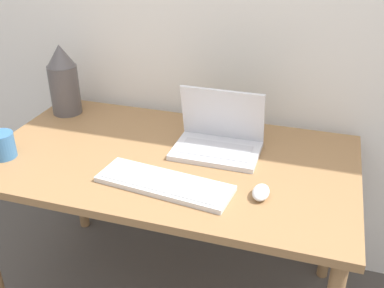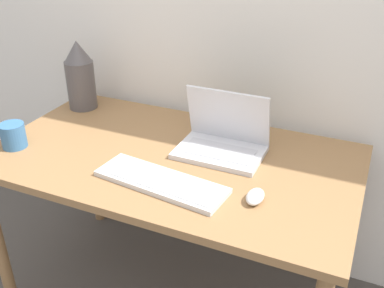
{
  "view_description": "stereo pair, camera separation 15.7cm",
  "coord_description": "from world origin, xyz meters",
  "px_view_note": "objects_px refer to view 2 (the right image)",
  "views": [
    {
      "loc": [
        0.52,
        -0.99,
        1.57
      ],
      "look_at": [
        0.11,
        0.34,
        0.83
      ],
      "focal_mm": 42.0,
      "sensor_mm": 36.0,
      "label": 1
    },
    {
      "loc": [
        0.67,
        -0.93,
        1.57
      ],
      "look_at": [
        0.11,
        0.34,
        0.83
      ],
      "focal_mm": 42.0,
      "sensor_mm": 36.0,
      "label": 2
    }
  ],
  "objects_px": {
    "mug": "(13,135)",
    "keyboard": "(161,182)",
    "laptop": "(223,139)",
    "mouse": "(255,197)",
    "vase": "(80,76)"
  },
  "relations": [
    {
      "from": "mug",
      "to": "keyboard",
      "type": "bearing_deg",
      "value": -0.64
    },
    {
      "from": "laptop",
      "to": "mouse",
      "type": "relative_size",
      "value": 3.47
    },
    {
      "from": "mouse",
      "to": "mug",
      "type": "xyz_separation_m",
      "value": [
        -0.97,
        -0.03,
        0.03
      ]
    },
    {
      "from": "keyboard",
      "to": "vase",
      "type": "height_order",
      "value": "vase"
    },
    {
      "from": "laptop",
      "to": "mug",
      "type": "height_order",
      "value": "laptop"
    },
    {
      "from": "keyboard",
      "to": "vase",
      "type": "bearing_deg",
      "value": 145.33
    },
    {
      "from": "mouse",
      "to": "laptop",
      "type": "bearing_deg",
      "value": 128.34
    },
    {
      "from": "keyboard",
      "to": "mug",
      "type": "distance_m",
      "value": 0.65
    },
    {
      "from": "laptop",
      "to": "keyboard",
      "type": "xyz_separation_m",
      "value": [
        -0.11,
        -0.3,
        -0.04
      ]
    },
    {
      "from": "laptop",
      "to": "vase",
      "type": "xyz_separation_m",
      "value": [
        -0.75,
        0.14,
        0.1
      ]
    },
    {
      "from": "mug",
      "to": "laptop",
      "type": "bearing_deg",
      "value": 21.26
    },
    {
      "from": "laptop",
      "to": "keyboard",
      "type": "relative_size",
      "value": 0.68
    },
    {
      "from": "mouse",
      "to": "vase",
      "type": "bearing_deg",
      "value": 157.08
    },
    {
      "from": "mouse",
      "to": "vase",
      "type": "relative_size",
      "value": 0.3
    },
    {
      "from": "vase",
      "to": "mug",
      "type": "xyz_separation_m",
      "value": [
        -0.01,
        -0.43,
        -0.11
      ]
    }
  ]
}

